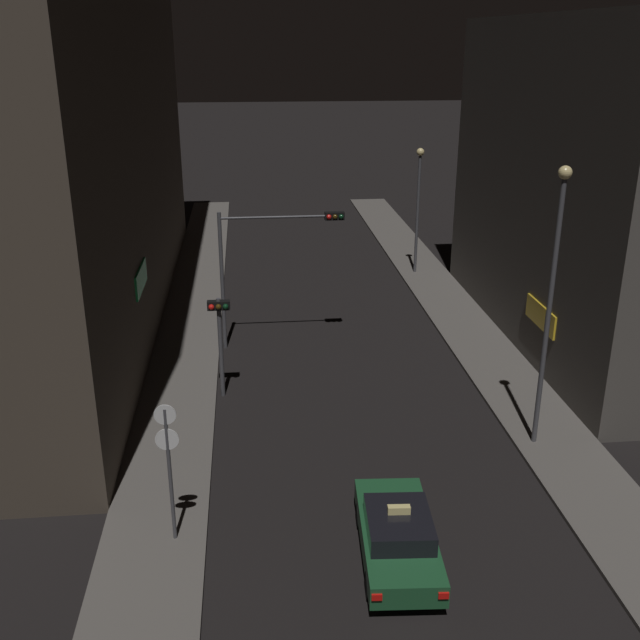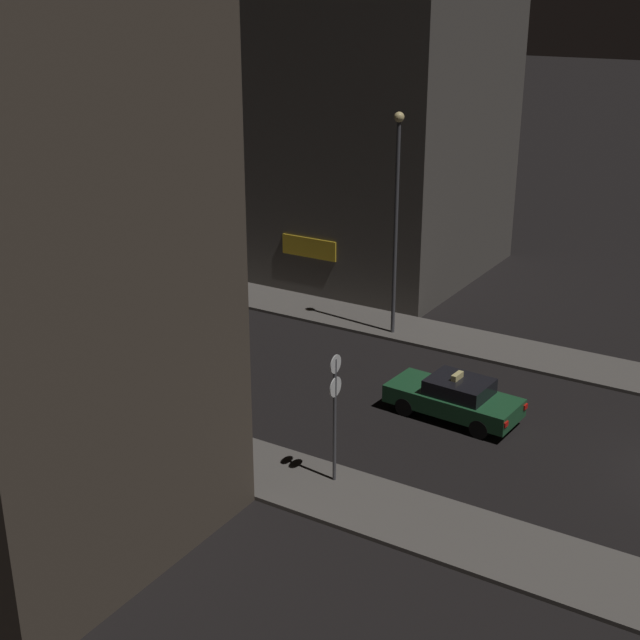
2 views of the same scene
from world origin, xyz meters
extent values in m
cube|color=#5B5651|center=(-6.25, 24.72, 0.06)|extent=(2.76, 53.45, 0.12)
cube|color=#5B5651|center=(6.25, 24.72, 0.06)|extent=(2.76, 53.45, 0.12)
cube|color=#473D33|center=(-11.67, 26.31, 10.65)|extent=(8.07, 31.63, 21.31)
cube|color=#26CC66|center=(-7.59, 19.98, 3.83)|extent=(0.08, 2.80, 0.90)
cube|color=yellow|center=(7.59, 18.29, 2.38)|extent=(0.08, 2.80, 0.90)
cube|color=#1E512D|center=(-0.03, 7.84, 0.62)|extent=(2.09, 4.51, 0.60)
cube|color=black|center=(-0.04, 7.64, 1.17)|extent=(1.71, 2.08, 0.50)
cube|color=red|center=(-0.93, 5.68, 0.72)|extent=(0.24, 0.08, 0.16)
cube|color=red|center=(0.57, 5.58, 0.72)|extent=(0.24, 0.08, 0.16)
cylinder|color=black|center=(-0.74, 9.26, 0.32)|extent=(0.26, 0.65, 0.64)
cylinder|color=black|center=(0.86, 9.15, 0.32)|extent=(0.26, 0.65, 0.64)
cylinder|color=black|center=(-0.92, 6.53, 0.32)|extent=(0.26, 0.65, 0.64)
cylinder|color=black|center=(0.68, 6.43, 0.32)|extent=(0.26, 0.65, 0.64)
cube|color=#F4E08C|center=(-0.04, 7.74, 1.52)|extent=(0.57, 0.22, 0.20)
cylinder|color=#47474C|center=(-4.62, 22.05, 2.93)|extent=(0.16, 0.16, 5.86)
cylinder|color=#47474C|center=(-2.29, 22.05, 5.61)|extent=(4.66, 0.10, 0.10)
cube|color=black|center=(0.04, 22.05, 5.61)|extent=(0.80, 0.28, 0.32)
sphere|color=red|center=(-0.21, 21.87, 5.61)|extent=(0.20, 0.20, 0.20)
sphere|color=#3F2D0C|center=(0.04, 21.87, 5.61)|extent=(0.20, 0.20, 0.20)
sphere|color=#0C3319|center=(0.29, 21.87, 5.61)|extent=(0.20, 0.20, 0.20)
cylinder|color=#47474C|center=(-4.62, 17.50, 1.90)|extent=(0.16, 0.16, 3.80)
cube|color=black|center=(-4.62, 17.50, 3.55)|extent=(0.80, 0.28, 0.32)
sphere|color=red|center=(-4.86, 17.32, 3.55)|extent=(0.20, 0.20, 0.20)
sphere|color=#3F2D0C|center=(-4.62, 17.32, 3.55)|extent=(0.20, 0.20, 0.20)
sphere|color=#0C3319|center=(-4.37, 17.32, 3.55)|extent=(0.20, 0.20, 0.20)
cylinder|color=#47474C|center=(-5.68, 9.06, 2.02)|extent=(0.10, 0.10, 3.79)
cylinder|color=white|center=(-5.68, 9.04, 3.77)|extent=(0.54, 0.03, 0.54)
cylinder|color=white|center=(-5.68, 9.04, 3.08)|extent=(0.59, 0.03, 0.59)
cylinder|color=#47474C|center=(5.52, 12.94, 4.37)|extent=(0.16, 0.16, 8.49)
sphere|color=#F4D88C|center=(5.52, 12.94, 8.81)|extent=(0.40, 0.40, 0.40)
cylinder|color=#47474C|center=(5.74, 31.59, 3.32)|extent=(0.16, 0.16, 6.39)
sphere|color=#F4D88C|center=(5.74, 31.59, 6.72)|extent=(0.41, 0.41, 0.41)
camera|label=1|loc=(-3.51, -7.34, 12.41)|focal=41.60mm
camera|label=2|loc=(-24.93, -2.31, 13.59)|focal=49.97mm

